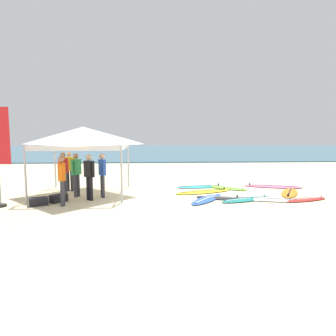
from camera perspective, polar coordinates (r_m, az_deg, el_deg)
name	(u,v)px	position (r m, az deg, el deg)	size (l,w,h in m)	color
ground_plane	(156,197)	(12.00, -2.18, -5.46)	(80.00, 80.00, 0.00)	beige
sea	(152,151)	(43.75, -2.97, 3.23)	(80.00, 36.00, 0.10)	#386B84
canopy_tent	(83,136)	(12.87, -15.55, 5.83)	(3.48, 3.48, 2.75)	#B7B7BC
surfboard_black	(224,198)	(11.86, 10.32, -5.53)	(2.15, 1.14, 0.19)	black
surfboard_yellow	(203,192)	(13.02, 6.60, -4.40)	(2.62, 1.50, 0.19)	yellow
surfboard_white	(266,199)	(12.03, 17.81, -5.57)	(2.67, 1.34, 0.19)	white
surfboard_pink	(273,186)	(15.02, 18.98, -3.26)	(2.67, 1.45, 0.19)	pink
surfboard_orange	(290,193)	(13.68, 21.73, -4.29)	(1.62, 2.30, 0.19)	orange
surfboard_lime	(224,188)	(14.13, 10.39, -3.61)	(2.08, 1.88, 0.19)	#7AD12D
surfboard_teal	(247,199)	(11.83, 14.45, -5.66)	(2.28, 1.46, 0.19)	#19847F
surfboard_cyan	(200,187)	(14.22, 6.00, -3.47)	(2.26, 0.86, 0.19)	#23B2CC
surfboard_red	(305,199)	(12.51, 24.24, -5.37)	(1.98, 1.06, 0.19)	red
surfboard_blue	(207,199)	(11.58, 7.24, -5.76)	(1.81, 2.22, 0.19)	blue
person_green	(76,172)	(12.45, -16.74, -0.69)	(0.35, 0.51, 1.71)	#383842
person_red	(63,170)	(13.22, -18.94, -0.36)	(0.46, 0.39, 1.71)	#383842
person_orange	(62,177)	(11.05, -19.17, -1.65)	(0.28, 0.54, 1.71)	#383842
person_blue	(102,172)	(12.08, -12.16, -0.77)	(0.33, 0.52, 1.71)	#383842
person_yellow	(69,168)	(13.80, -17.91, -0.05)	(0.54, 0.29, 1.71)	#2D2D33
person_black	(89,174)	(11.64, -14.48, -1.10)	(0.44, 0.40, 1.71)	black
banner_flag	(2,161)	(11.64, -28.61, 1.22)	(0.60, 0.36, 3.40)	#99999E
gear_bag_near_tent	(39,202)	(11.51, -23.00, -5.78)	(0.60, 0.32, 0.28)	#232328
gear_bag_by_pole	(59,198)	(11.83, -19.73, -5.32)	(0.60, 0.32, 0.28)	#232328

